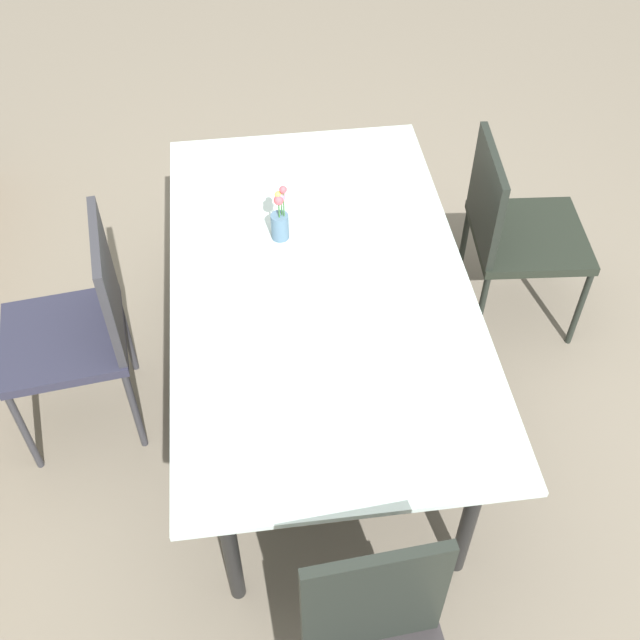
{
  "coord_description": "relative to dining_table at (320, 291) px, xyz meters",
  "views": [
    {
      "loc": [
        -1.99,
        0.19,
        2.65
      ],
      "look_at": [
        -0.03,
        -0.06,
        0.51
      ],
      "focal_mm": 43.57,
      "sensor_mm": 36.0,
      "label": 1
    }
  ],
  "objects": [
    {
      "name": "ground_plane",
      "position": [
        0.03,
        0.06,
        -0.66
      ],
      "size": [
        12.0,
        12.0,
        0.0
      ],
      "primitive_type": "plane",
      "color": "#756B5B"
    },
    {
      "name": "dining_table",
      "position": [
        0.0,
        0.0,
        0.0
      ],
      "size": [
        1.86,
        1.06,
        0.71
      ],
      "color": "#B2C6C1",
      "rests_on": "ground"
    },
    {
      "name": "chair_far_side",
      "position": [
        0.07,
        0.88,
        -0.12
      ],
      "size": [
        0.5,
        0.5,
        0.94
      ],
      "rotation": [
        0.0,
        0.0,
        0.12
      ],
      "color": "#262738",
      "rests_on": "ground"
    },
    {
      "name": "chair_near_right",
      "position": [
        0.43,
        -0.88,
        -0.15
      ],
      "size": [
        0.51,
        0.51,
        0.88
      ],
      "rotation": [
        0.0,
        0.0,
        3.06
      ],
      "color": "black",
      "rests_on": "ground"
    },
    {
      "name": "flower_vase",
      "position": [
        0.25,
        0.12,
        0.14
      ],
      "size": [
        0.07,
        0.07,
        0.24
      ],
      "color": "slate",
      "rests_on": "dining_table"
    }
  ]
}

